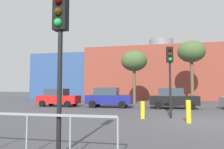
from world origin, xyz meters
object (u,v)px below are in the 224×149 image
object	(u,v)px
parked_car_2	(173,98)
traffic_light_island	(170,66)
bare_tree_0	(134,61)
bare_tree_1	(191,52)
bollard_yellow_1	(188,112)
bollard_yellow_2	(143,110)
traffic_light_near_left	(60,37)
parked_car_1	(109,97)
parked_car_0	(58,98)

from	to	relation	value
parked_car_2	traffic_light_island	distance (m)	6.62
parked_car_2	bare_tree_0	bearing A→B (deg)	123.45
parked_car_2	bare_tree_1	bearing A→B (deg)	68.80
bollard_yellow_1	bollard_yellow_2	distance (m)	2.51
bare_tree_1	bollard_yellow_1	world-z (taller)	bare_tree_1
parked_car_2	bollard_yellow_1	bearing A→B (deg)	-89.00
traffic_light_near_left	bollard_yellow_2	distance (m)	7.56
bare_tree_1	traffic_light_island	bearing A→B (deg)	-104.07
parked_car_2	traffic_light_near_left	world-z (taller)	traffic_light_near_left
traffic_light_near_left	bollard_yellow_1	world-z (taller)	traffic_light_near_left
traffic_light_island	bollard_yellow_2	xyz separation A→B (m)	(-1.54, -0.44, -2.50)
parked_car_2	traffic_light_near_left	size ratio (longest dim) A/B	0.98
bare_tree_0	parked_car_2	bearing A→B (deg)	-56.55
traffic_light_island	bollard_yellow_2	size ratio (longest dim) A/B	4.27
bollard_yellow_2	parked_car_1	bearing A→B (deg)	117.38
traffic_light_island	bollard_yellow_2	bearing A→B (deg)	-82.18
parked_car_2	bare_tree_0	xyz separation A→B (m)	(-3.83, 5.79, 4.02)
bollard_yellow_1	bollard_yellow_2	size ratio (longest dim) A/B	1.16
parked_car_0	parked_car_1	bearing A→B (deg)	0.00
traffic_light_island	bollard_yellow_1	distance (m)	2.95
parked_car_0	traffic_light_island	xyz separation A→B (m)	(9.90, -6.24, 2.14)
bare_tree_1	parked_car_0	bearing A→B (deg)	-151.76
bare_tree_0	bare_tree_1	world-z (taller)	bare_tree_1
parked_car_0	traffic_light_near_left	distance (m)	15.33
parked_car_2	traffic_light_island	bearing A→B (deg)	-95.38
bollard_yellow_1	parked_car_0	bearing A→B (deg)	143.88
parked_car_2	parked_car_0	bearing A→B (deg)	-180.00
bollard_yellow_2	bare_tree_0	bearing A→B (deg)	97.76
parked_car_2	parked_car_1	bearing A→B (deg)	180.00
bare_tree_1	bollard_yellow_1	bearing A→B (deg)	-100.01
bare_tree_0	bollard_yellow_1	size ratio (longest dim) A/B	5.60
traffic_light_near_left	bare_tree_0	size ratio (longest dim) A/B	0.66
bollard_yellow_2	bare_tree_1	bearing A→B (deg)	70.49
parked_car_1	traffic_light_near_left	bearing A→B (deg)	-82.48
traffic_light_near_left	bollard_yellow_2	size ratio (longest dim) A/B	4.26
parked_car_0	traffic_light_near_left	bearing A→B (deg)	-63.79
parked_car_0	traffic_light_island	distance (m)	11.90
parked_car_1	bare_tree_1	xyz separation A→B (m)	(8.35, 7.12, 5.06)
parked_car_1	traffic_light_island	size ratio (longest dim) A/B	1.01
parked_car_2	bollard_yellow_1	distance (m)	7.76
parked_car_2	bare_tree_0	world-z (taller)	bare_tree_0
parked_car_1	bare_tree_1	world-z (taller)	bare_tree_1
traffic_light_near_left	bare_tree_0	distance (m)	19.50
bollard_yellow_1	parked_car_1	bearing A→B (deg)	126.43
traffic_light_island	traffic_light_near_left	bearing A→B (deg)	-31.44
traffic_light_island	parked_car_0	bearing A→B (deg)	-130.20
parked_car_1	bare_tree_1	size ratio (longest dim) A/B	0.56
parked_car_0	bare_tree_1	bearing A→B (deg)	28.24
parked_car_1	traffic_light_near_left	distance (m)	13.89
bare_tree_1	bollard_yellow_1	distance (m)	16.04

